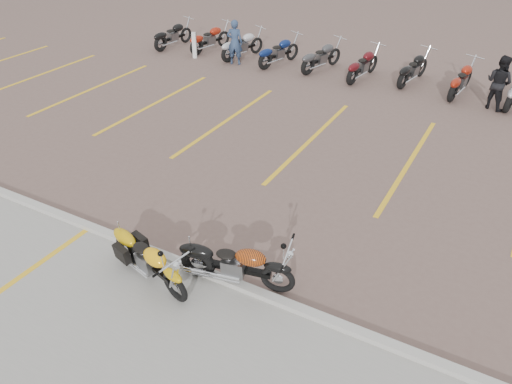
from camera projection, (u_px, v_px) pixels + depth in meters
ground at (236, 212)px, 10.74m from camera, size 100.00×100.00×0.00m
concrete_apron at (79, 361)px, 7.42m from camera, size 60.00×5.00×0.01m
curb at (180, 262)px, 9.23m from camera, size 60.00×0.18×0.12m
parking_stripes at (311, 140)px, 13.69m from camera, size 38.00×5.50×0.01m
yellow_cruiser at (150, 260)px, 8.74m from camera, size 2.00×0.68×0.84m
flame_cruiser at (234, 264)px, 8.63m from camera, size 2.08×0.57×0.86m
person_a at (235, 42)px, 18.80m from camera, size 0.70×0.56×1.67m
person_b at (499, 82)px, 15.12m from camera, size 1.01×0.93×1.67m
bollard at (194, 45)px, 19.64m from camera, size 0.20×0.20×1.00m
bg_bike_row at (364, 62)px, 17.67m from camera, size 17.52×2.09×1.10m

